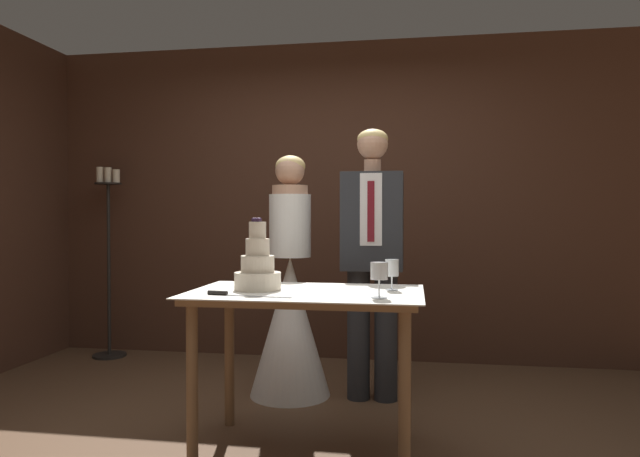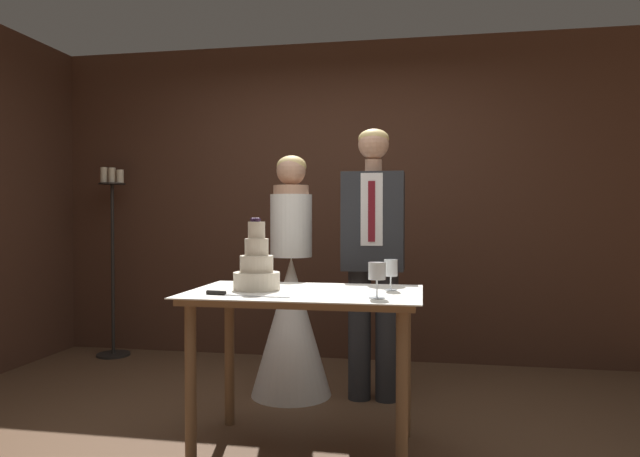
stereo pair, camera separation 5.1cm
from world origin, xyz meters
name	(u,v)px [view 1 (the left image)]	position (x,y,z in m)	size (l,w,h in m)	color
ground_plane	(286,450)	(0.00, 0.00, 0.00)	(40.00, 40.00, 0.00)	brown
wall_back	(337,201)	(0.00, 1.98, 1.34)	(5.19, 0.12, 2.67)	#472B1E
cake_table	(306,314)	(0.10, 0.01, 0.71)	(1.19, 0.74, 0.82)	brown
tiered_cake	(258,268)	(-0.16, 0.02, 0.94)	(0.24, 0.24, 0.38)	beige
cake_knife	(233,294)	(-0.22, -0.21, 0.83)	(0.43, 0.07, 0.02)	silver
wine_glass_near	(392,269)	(0.53, 0.12, 0.93)	(0.07, 0.07, 0.16)	silver
wine_glass_middle	(379,272)	(0.49, -0.18, 0.94)	(0.08, 0.08, 0.17)	silver
bride	(290,308)	(-0.17, 0.89, 0.59)	(0.54, 0.54, 1.61)	white
groom	(372,250)	(0.38, 0.88, 0.99)	(0.40, 0.25, 1.78)	#282B30
candle_stand	(109,260)	(-1.94, 1.67, 0.83)	(0.28, 0.28, 1.63)	black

